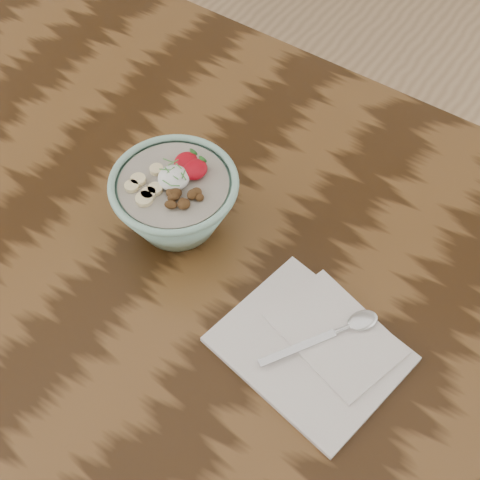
# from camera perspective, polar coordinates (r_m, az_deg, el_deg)

# --- Properties ---
(table) EXTENTS (1.60, 0.90, 0.75)m
(table) POSITION_cam_1_polar(r_m,az_deg,el_deg) (1.13, -5.07, -0.66)
(table) COLOR black
(table) RESTS_ON ground
(breakfast_bowl) EXTENTS (0.19, 0.19, 0.12)m
(breakfast_bowl) POSITION_cam_1_polar(r_m,az_deg,el_deg) (0.99, -5.51, 3.42)
(breakfast_bowl) COLOR #8CBDA9
(breakfast_bowl) RESTS_ON table
(napkin) EXTENTS (0.26, 0.23, 0.01)m
(napkin) POSITION_cam_1_polar(r_m,az_deg,el_deg) (0.92, 6.43, -8.96)
(napkin) COLOR silver
(napkin) RESTS_ON table
(spoon) EXTENTS (0.11, 0.16, 0.01)m
(spoon) POSITION_cam_1_polar(r_m,az_deg,el_deg) (0.93, 9.08, -7.36)
(spoon) COLOR silver
(spoon) RESTS_ON napkin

